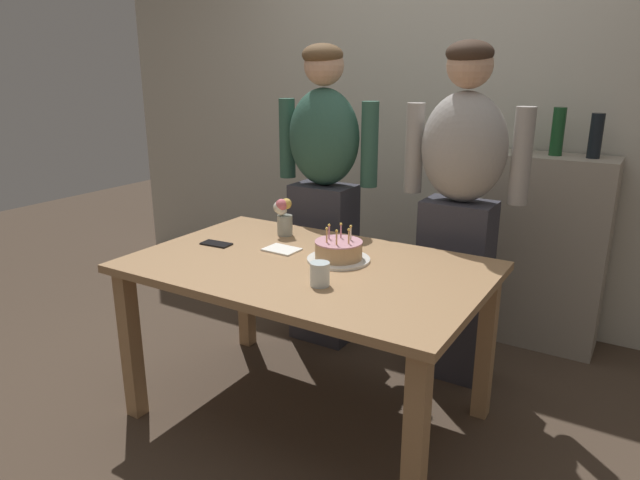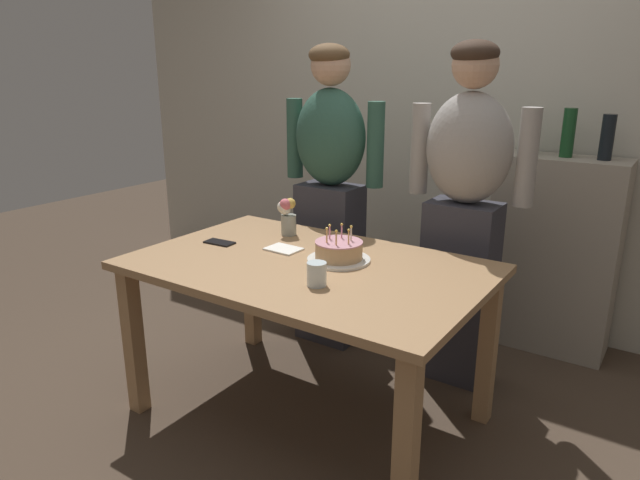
% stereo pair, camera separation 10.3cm
% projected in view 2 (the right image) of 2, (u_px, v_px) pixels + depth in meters
% --- Properties ---
extents(ground_plane, '(10.00, 10.00, 0.00)m').
position_uv_depth(ground_plane, '(308.00, 413.00, 2.64)').
color(ground_plane, '#47382B').
extents(back_wall, '(5.20, 0.10, 2.60)m').
position_uv_depth(back_wall, '(452.00, 108.00, 3.49)').
color(back_wall, beige).
rests_on(back_wall, ground_plane).
extents(dining_table, '(1.50, 0.96, 0.74)m').
position_uv_depth(dining_table, '(308.00, 284.00, 2.45)').
color(dining_table, '#A37A51').
rests_on(dining_table, ground_plane).
extents(birthday_cake, '(0.27, 0.27, 0.16)m').
position_uv_depth(birthday_cake, '(339.00, 252.00, 2.44)').
color(birthday_cake, white).
rests_on(birthday_cake, dining_table).
extents(water_glass_near, '(0.08, 0.08, 0.09)m').
position_uv_depth(water_glass_near, '(317.00, 274.00, 2.16)').
color(water_glass_near, silver).
rests_on(water_glass_near, dining_table).
extents(cell_phone, '(0.15, 0.08, 0.01)m').
position_uv_depth(cell_phone, '(220.00, 242.00, 2.70)').
color(cell_phone, black).
rests_on(cell_phone, dining_table).
extents(napkin_stack, '(0.16, 0.12, 0.01)m').
position_uv_depth(napkin_stack, '(284.00, 249.00, 2.60)').
color(napkin_stack, white).
rests_on(napkin_stack, dining_table).
extents(flower_vase, '(0.08, 0.09, 0.19)m').
position_uv_depth(flower_vase, '(287.00, 215.00, 2.80)').
color(flower_vase, '#999E93').
rests_on(flower_vase, dining_table).
extents(person_man_bearded, '(0.61, 0.27, 1.66)m').
position_uv_depth(person_man_bearded, '(330.00, 193.00, 3.14)').
color(person_man_bearded, '#33333D').
rests_on(person_man_bearded, ground_plane).
extents(person_woman_cardigan, '(0.61, 0.27, 1.66)m').
position_uv_depth(person_woman_cardigan, '(464.00, 212.00, 2.73)').
color(person_woman_cardigan, '#33333D').
rests_on(person_woman_cardigan, ground_plane).
extents(shelf_cabinet, '(0.65, 0.30, 1.34)m').
position_uv_depth(shelf_cabinet, '(553.00, 253.00, 3.14)').
color(shelf_cabinet, '#9E9384').
rests_on(shelf_cabinet, ground_plane).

